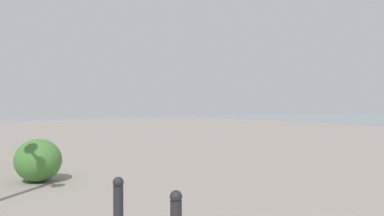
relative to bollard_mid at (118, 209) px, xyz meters
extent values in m
sphere|color=#232328|center=(-0.93, -0.21, 0.30)|extent=(0.13, 0.13, 0.13)
cylinder|color=#232328|center=(0.00, 0.00, -0.07)|extent=(0.12, 0.12, 0.69)
sphere|color=#232328|center=(0.00, 0.00, 0.31)|extent=(0.13, 0.13, 0.13)
ellipsoid|color=#477F38|center=(4.28, -0.14, 0.04)|extent=(1.07, 0.96, 0.91)
ellipsoid|color=#2D6628|center=(6.41, -0.62, -0.08)|extent=(0.79, 0.71, 0.67)
ellipsoid|color=#477F38|center=(6.40, -0.65, -0.09)|extent=(0.76, 0.69, 0.65)
camera|label=1|loc=(-4.16, 1.93, 1.26)|focal=35.49mm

